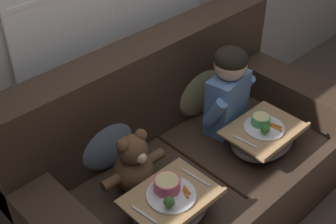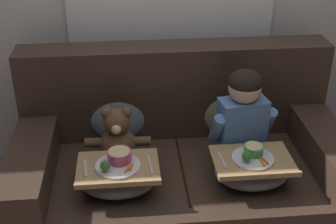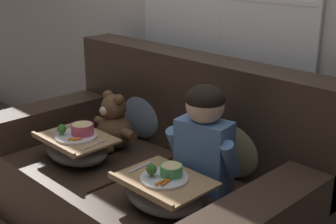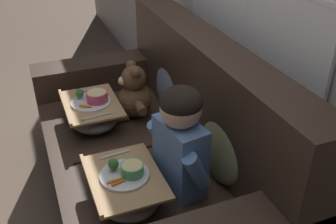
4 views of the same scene
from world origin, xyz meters
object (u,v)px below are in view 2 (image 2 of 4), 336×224
object	(u,v)px
throw_pillow_behind_teddy	(117,112)
child_figure	(243,110)
teddy_bear	(118,139)
lap_tray_child	(252,169)
couch	(179,170)
lap_tray_teddy	(119,176)
throw_pillow_behind_child	(233,107)

from	to	relation	value
throw_pillow_behind_teddy	child_figure	xyz separation A→B (m)	(0.70, -0.24, 0.10)
throw_pillow_behind_teddy	teddy_bear	size ratio (longest dim) A/B	1.02
throw_pillow_behind_teddy	teddy_bear	bearing A→B (deg)	-90.05
teddy_bear	lap_tray_child	xyz separation A→B (m)	(0.70, -0.26, -0.07)
throw_pillow_behind_teddy	couch	bearing A→B (deg)	-32.61
lap_tray_child	lap_tray_teddy	size ratio (longest dim) A/B	0.99
throw_pillow_behind_child	lap_tray_teddy	xyz separation A→B (m)	(-0.70, -0.50, -0.11)
child_figure	lap_tray_teddy	size ratio (longest dim) A/B	1.26
throw_pillow_behind_child	lap_tray_teddy	bearing A→B (deg)	-144.59
child_figure	lap_tray_teddy	world-z (taller)	child_figure
child_figure	teddy_bear	world-z (taller)	child_figure
throw_pillow_behind_child	throw_pillow_behind_teddy	distance (m)	0.70
throw_pillow_behind_child	child_figure	bearing A→B (deg)	-89.96
throw_pillow_behind_child	throw_pillow_behind_teddy	xyz separation A→B (m)	(-0.70, 0.00, 0.00)
teddy_bear	lap_tray_child	world-z (taller)	teddy_bear
throw_pillow_behind_teddy	child_figure	distance (m)	0.75
couch	lap_tray_child	distance (m)	0.48
lap_tray_child	lap_tray_teddy	xyz separation A→B (m)	(-0.70, 0.00, 0.00)
couch	throw_pillow_behind_teddy	world-z (taller)	couch
lap_tray_teddy	child_figure	bearing A→B (deg)	20.60
throw_pillow_behind_child	couch	bearing A→B (deg)	-147.39
child_figure	teddy_bear	size ratio (longest dim) A/B	1.43
child_figure	couch	bearing A→B (deg)	178.29
couch	child_figure	size ratio (longest dim) A/B	3.48
child_figure	lap_tray_teddy	distance (m)	0.78
throw_pillow_behind_teddy	lap_tray_child	distance (m)	0.87
lap_tray_teddy	throw_pillow_behind_teddy	bearing A→B (deg)	90.01
throw_pillow_behind_child	child_figure	world-z (taller)	child_figure
throw_pillow_behind_teddy	lap_tray_teddy	size ratio (longest dim) A/B	0.90
teddy_bear	lap_tray_teddy	xyz separation A→B (m)	(0.00, -0.26, -0.07)
teddy_bear	lap_tray_child	distance (m)	0.75
lap_tray_child	lap_tray_teddy	bearing A→B (deg)	179.94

